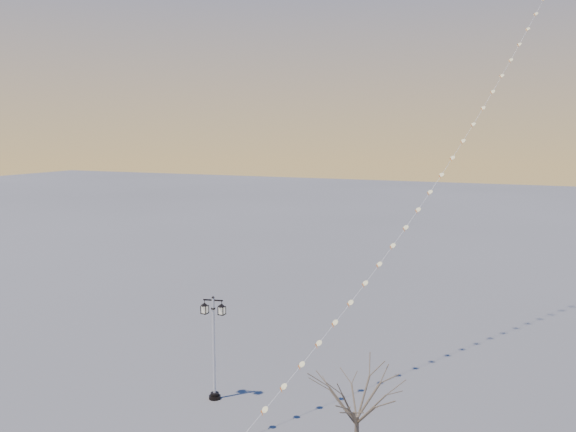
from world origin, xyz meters
The scene contains 3 objects.
street_lamp centered at (-3.17, 2.76, 3.12)m, with size 1.41×0.68×5.64m.
bare_tree centered at (5.85, -1.05, 3.16)m, with size 2.74×2.74×4.55m.
kite_train centered at (8.44, 20.54, 19.48)m, with size 16.96×42.37×39.12m.
Camera 1 is at (12.60, -23.86, 14.15)m, focal length 37.78 mm.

